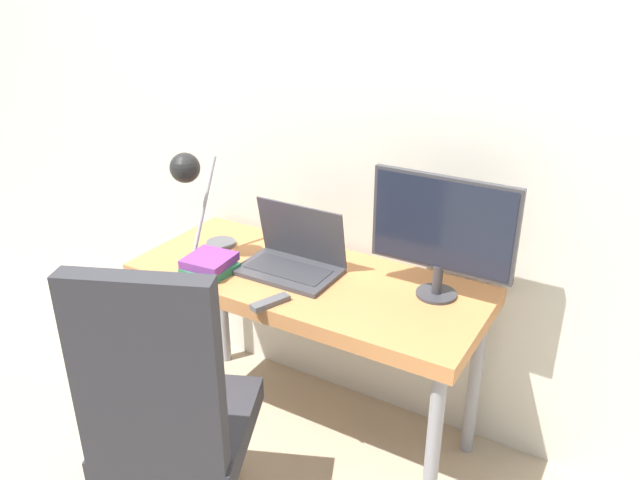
# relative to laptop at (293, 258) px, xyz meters

# --- Properties ---
(ground_plane) EXTENTS (12.00, 12.00, 0.00)m
(ground_plane) POSITION_rel_laptop_xyz_m (0.08, -0.30, -0.79)
(ground_plane) COLOR tan
(wall_back) EXTENTS (8.00, 0.05, 2.60)m
(wall_back) POSITION_rel_laptop_xyz_m (0.08, 0.34, 0.51)
(wall_back) COLOR beige
(wall_back) RESTS_ON ground_plane
(desk) EXTENTS (1.37, 0.57, 0.74)m
(desk) POSITION_rel_laptop_xyz_m (0.08, -0.02, -0.13)
(desk) COLOR #B77542
(desk) RESTS_ON ground_plane
(laptop) EXTENTS (0.38, 0.25, 0.26)m
(laptop) POSITION_rel_laptop_xyz_m (0.00, 0.00, 0.00)
(laptop) COLOR #38383D
(laptop) RESTS_ON desk
(monitor) EXTENTS (0.52, 0.15, 0.45)m
(monitor) POSITION_rel_laptop_xyz_m (0.55, 0.10, 0.21)
(monitor) COLOR #333338
(monitor) RESTS_ON desk
(desk_lamp) EXTENTS (0.12, 0.29, 0.45)m
(desk_lamp) POSITION_rel_laptop_xyz_m (-0.39, -0.11, 0.28)
(desk_lamp) COLOR #4C4C51
(desk_lamp) RESTS_ON desk
(office_chair) EXTENTS (0.60, 0.61, 1.11)m
(office_chair) POSITION_rel_laptop_xyz_m (0.02, -0.74, -0.20)
(office_chair) COLOR black
(office_chair) RESTS_ON ground_plane
(book_stack) EXTENTS (0.19, 0.20, 0.06)m
(book_stack) POSITION_rel_laptop_xyz_m (-0.27, -0.18, -0.02)
(book_stack) COLOR #286B47
(book_stack) RESTS_ON desk
(tv_remote) EXTENTS (0.09, 0.15, 0.02)m
(tv_remote) POSITION_rel_laptop_xyz_m (0.07, -0.26, -0.04)
(tv_remote) COLOR #4C4C51
(tv_remote) RESTS_ON desk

